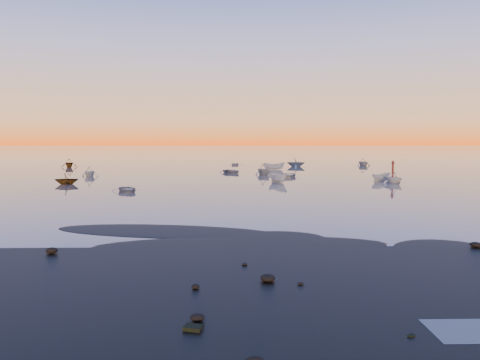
{
  "coord_description": "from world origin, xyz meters",
  "views": [
    {
      "loc": [
        -3.37,
        -29.58,
        6.32
      ],
      "look_at": [
        -2.19,
        28.0,
        1.19
      ],
      "focal_mm": 35.0,
      "sensor_mm": 36.0,
      "label": 1
    }
  ],
  "objects_px": {
    "boat_near_right": "(393,183)",
    "channel_marker": "(393,172)",
    "boat_near_left": "(127,192)",
    "boat_near_center": "(381,181)"
  },
  "relations": [
    {
      "from": "boat_near_center",
      "to": "boat_near_right",
      "type": "height_order",
      "value": "boat_near_right"
    },
    {
      "from": "boat_near_left",
      "to": "boat_near_right",
      "type": "relative_size",
      "value": 1.13
    },
    {
      "from": "boat_near_left",
      "to": "boat_near_right",
      "type": "xyz_separation_m",
      "value": [
        35.44,
        10.03,
        0.0
      ]
    },
    {
      "from": "boat_near_left",
      "to": "channel_marker",
      "type": "relative_size",
      "value": 1.3
    },
    {
      "from": "boat_near_center",
      "to": "boat_near_left",
      "type": "bearing_deg",
      "value": 79.7
    },
    {
      "from": "boat_near_left",
      "to": "boat_near_center",
      "type": "bearing_deg",
      "value": -5.52
    },
    {
      "from": "boat_near_center",
      "to": "boat_near_right",
      "type": "relative_size",
      "value": 1.0
    },
    {
      "from": "boat_near_center",
      "to": "boat_near_right",
      "type": "distance_m",
      "value": 3.25
    },
    {
      "from": "boat_near_right",
      "to": "channel_marker",
      "type": "height_order",
      "value": "channel_marker"
    },
    {
      "from": "channel_marker",
      "to": "boat_near_right",
      "type": "bearing_deg",
      "value": -108.31
    }
  ]
}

